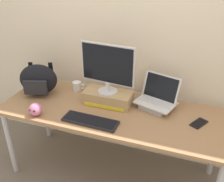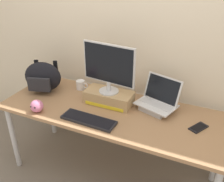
{
  "view_description": "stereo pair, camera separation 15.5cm",
  "coord_description": "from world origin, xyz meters",
  "px_view_note": "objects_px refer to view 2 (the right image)",
  "views": [
    {
      "loc": [
        0.61,
        -1.72,
        1.87
      ],
      "look_at": [
        0.0,
        0.0,
        0.9
      ],
      "focal_mm": 40.7,
      "sensor_mm": 36.0,
      "label": 1
    },
    {
      "loc": [
        0.75,
        -1.66,
        1.87
      ],
      "look_at": [
        0.0,
        0.0,
        0.9
      ],
      "focal_mm": 40.7,
      "sensor_mm": 36.0,
      "label": 2
    }
  ],
  "objects_px": {
    "toner_box_yellow": "(109,97)",
    "cell_phone": "(198,127)",
    "plush_toy": "(37,106)",
    "external_keyboard": "(89,120)",
    "desktop_monitor": "(109,67)",
    "coffee_mug": "(81,85)",
    "messenger_backpack": "(43,77)",
    "open_laptop": "(157,104)"
  },
  "relations": [
    {
      "from": "cell_phone",
      "to": "desktop_monitor",
      "type": "bearing_deg",
      "value": -154.94
    },
    {
      "from": "messenger_backpack",
      "to": "open_laptop",
      "type": "bearing_deg",
      "value": -11.58
    },
    {
      "from": "messenger_backpack",
      "to": "coffee_mug",
      "type": "height_order",
      "value": "messenger_backpack"
    },
    {
      "from": "toner_box_yellow",
      "to": "plush_toy",
      "type": "relative_size",
      "value": 3.93
    },
    {
      "from": "toner_box_yellow",
      "to": "open_laptop",
      "type": "bearing_deg",
      "value": 9.81
    },
    {
      "from": "coffee_mug",
      "to": "cell_phone",
      "type": "xyz_separation_m",
      "value": [
        1.14,
        -0.19,
        -0.04
      ]
    },
    {
      "from": "messenger_backpack",
      "to": "plush_toy",
      "type": "xyz_separation_m",
      "value": [
        0.18,
        -0.33,
        -0.09
      ]
    },
    {
      "from": "desktop_monitor",
      "to": "plush_toy",
      "type": "distance_m",
      "value": 0.68
    },
    {
      "from": "open_laptop",
      "to": "cell_phone",
      "type": "xyz_separation_m",
      "value": [
        0.36,
        -0.13,
        -0.05
      ]
    },
    {
      "from": "desktop_monitor",
      "to": "open_laptop",
      "type": "height_order",
      "value": "desktop_monitor"
    },
    {
      "from": "toner_box_yellow",
      "to": "cell_phone",
      "type": "relative_size",
      "value": 2.48
    },
    {
      "from": "desktop_monitor",
      "to": "coffee_mug",
      "type": "xyz_separation_m",
      "value": [
        -0.36,
        0.13,
        -0.3
      ]
    },
    {
      "from": "toner_box_yellow",
      "to": "messenger_backpack",
      "type": "height_order",
      "value": "messenger_backpack"
    },
    {
      "from": "toner_box_yellow",
      "to": "cell_phone",
      "type": "distance_m",
      "value": 0.78
    },
    {
      "from": "toner_box_yellow",
      "to": "external_keyboard",
      "type": "relative_size",
      "value": 0.94
    },
    {
      "from": "messenger_backpack",
      "to": "coffee_mug",
      "type": "xyz_separation_m",
      "value": [
        0.31,
        0.17,
        -0.1
      ]
    },
    {
      "from": "external_keyboard",
      "to": "open_laptop",
      "type": "bearing_deg",
      "value": 43.24
    },
    {
      "from": "external_keyboard",
      "to": "messenger_backpack",
      "type": "xyz_separation_m",
      "value": [
        -0.64,
        0.28,
        0.13
      ]
    },
    {
      "from": "messenger_backpack",
      "to": "toner_box_yellow",
      "type": "bearing_deg",
      "value": -14.0
    },
    {
      "from": "open_laptop",
      "to": "coffee_mug",
      "type": "relative_size",
      "value": 3.0
    },
    {
      "from": "desktop_monitor",
      "to": "messenger_backpack",
      "type": "height_order",
      "value": "desktop_monitor"
    },
    {
      "from": "open_laptop",
      "to": "cell_phone",
      "type": "distance_m",
      "value": 0.39
    },
    {
      "from": "open_laptop",
      "to": "cell_phone",
      "type": "bearing_deg",
      "value": -2.33
    },
    {
      "from": "desktop_monitor",
      "to": "messenger_backpack",
      "type": "xyz_separation_m",
      "value": [
        -0.67,
        -0.04,
        -0.2
      ]
    },
    {
      "from": "open_laptop",
      "to": "external_keyboard",
      "type": "relative_size",
      "value": 0.84
    },
    {
      "from": "plush_toy",
      "to": "external_keyboard",
      "type": "bearing_deg",
      "value": 6.86
    },
    {
      "from": "external_keyboard",
      "to": "messenger_backpack",
      "type": "relative_size",
      "value": 1.16
    },
    {
      "from": "open_laptop",
      "to": "messenger_backpack",
      "type": "xyz_separation_m",
      "value": [
        -1.08,
        -0.11,
        0.09
      ]
    },
    {
      "from": "messenger_backpack",
      "to": "plush_toy",
      "type": "bearing_deg",
      "value": -78.73
    },
    {
      "from": "plush_toy",
      "to": "toner_box_yellow",
      "type": "bearing_deg",
      "value": 37.63
    },
    {
      "from": "external_keyboard",
      "to": "cell_phone",
      "type": "relative_size",
      "value": 2.65
    },
    {
      "from": "cell_phone",
      "to": "toner_box_yellow",
      "type": "bearing_deg",
      "value": -155.02
    },
    {
      "from": "open_laptop",
      "to": "cell_phone",
      "type": "relative_size",
      "value": 2.22
    },
    {
      "from": "desktop_monitor",
      "to": "cell_phone",
      "type": "relative_size",
      "value": 2.81
    },
    {
      "from": "toner_box_yellow",
      "to": "cell_phone",
      "type": "bearing_deg",
      "value": -4.44
    },
    {
      "from": "messenger_backpack",
      "to": "cell_phone",
      "type": "relative_size",
      "value": 2.28
    },
    {
      "from": "toner_box_yellow",
      "to": "coffee_mug",
      "type": "height_order",
      "value": "toner_box_yellow"
    },
    {
      "from": "external_keyboard",
      "to": "desktop_monitor",
      "type": "bearing_deg",
      "value": 86.65
    },
    {
      "from": "coffee_mug",
      "to": "plush_toy",
      "type": "bearing_deg",
      "value": -103.53
    },
    {
      "from": "cell_phone",
      "to": "messenger_backpack",
      "type": "bearing_deg",
      "value": -151.33
    },
    {
      "from": "desktop_monitor",
      "to": "external_keyboard",
      "type": "relative_size",
      "value": 1.06
    },
    {
      "from": "toner_box_yellow",
      "to": "open_laptop",
      "type": "xyz_separation_m",
      "value": [
        0.41,
        0.07,
        -0.0
      ]
    }
  ]
}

